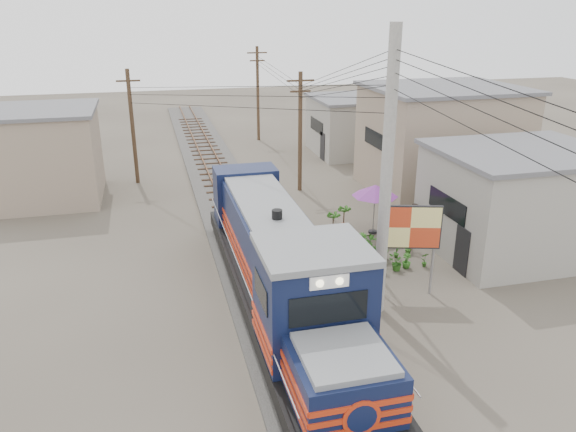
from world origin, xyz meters
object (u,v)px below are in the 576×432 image
object	(u,v)px
locomotive	(281,269)
vendor	(413,220)
market_umbrella	(375,191)
billboard	(410,230)

from	to	relation	value
locomotive	vendor	bearing A→B (deg)	35.25
market_umbrella	vendor	size ratio (longest dim) A/B	1.73
market_umbrella	billboard	bearing A→B (deg)	-100.91
market_umbrella	vendor	world-z (taller)	market_umbrella
market_umbrella	vendor	distance (m)	2.28
locomotive	billboard	xyz separation A→B (m)	(5.00, 0.33, 0.86)
vendor	locomotive	bearing A→B (deg)	-2.48
billboard	market_umbrella	xyz separation A→B (m)	(1.17, 6.09, -0.49)
billboard	vendor	xyz separation A→B (m)	(2.79, 5.17, -1.81)
billboard	market_umbrella	distance (m)	6.23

